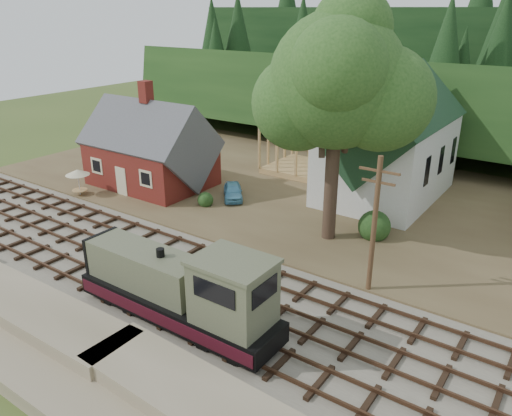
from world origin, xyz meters
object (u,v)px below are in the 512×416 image
Objects in this scene: locomotive at (183,291)px; car_green at (128,173)px; car_blue at (233,191)px; patio_set at (78,173)px.

locomotive is 3.30× the size of car_green.
car_blue is at bearing -61.01° from car_green.
car_blue is 1.08× the size of car_green.
car_green is at bearing 148.20° from car_blue.
car_blue is (-8.57, 15.15, -1.10)m from locomotive.
patio_set is at bearing 156.63° from locomotive.
locomotive is 5.15× the size of patio_set.
patio_set is (-11.11, -6.65, 1.24)m from car_blue.
patio_set is at bearing -160.56° from car_green.
patio_set reaches higher than car_green.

